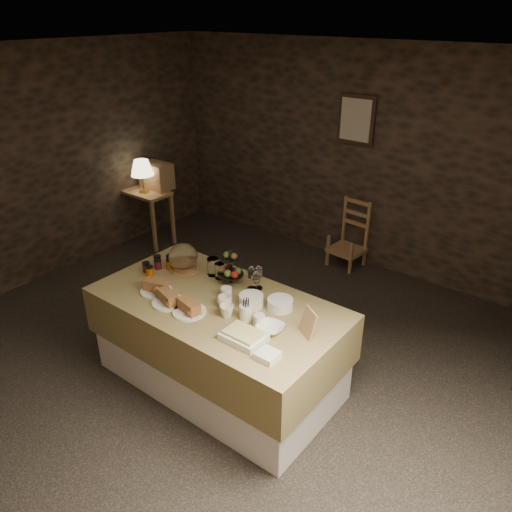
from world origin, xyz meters
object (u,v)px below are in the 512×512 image
Objects in this scene: console_table at (146,200)px; wine_rack at (156,176)px; buffet_table at (218,337)px; fruit_stand at (230,270)px; table_lamp at (142,168)px; chair at (350,237)px.

wine_rack is (0.05, 0.18, 0.30)m from console_table.
fruit_stand is (-0.10, 0.29, 0.47)m from buffet_table.
table_lamp is at bearing 154.36° from fruit_stand.
table_lamp is 0.67× the size of chair.
buffet_table is at bearing -30.08° from console_table.
table_lamp is 1.37× the size of fruit_stand.
table_lamp is (-2.61, 1.49, 0.59)m from buffet_table.
console_table is at bearing -150.96° from chair.
table_lamp is 2.76m from chair.
wine_rack is at bearing -154.16° from chair.
chair reaches higher than buffet_table.
buffet_table is 2.79× the size of console_table.
chair is (2.42, 0.91, -0.53)m from wine_rack.
chair is 2.05× the size of fruit_stand.
console_table is 0.35m from wine_rack.
console_table is 2.32× the size of fruit_stand.
wine_rack is 2.89m from fruit_stand.
table_lamp reaches higher than fruit_stand.
fruit_stand is (0.09, -2.35, 0.57)m from chair.
wine_rack is (-2.61, 1.72, 0.44)m from buffet_table.
wine_rack is at bearing 150.25° from fruit_stand.
chair is (-0.20, 2.63, -0.10)m from buffet_table.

